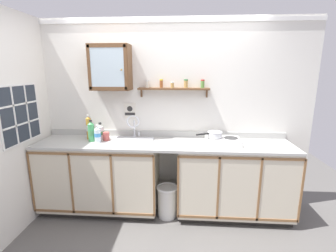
# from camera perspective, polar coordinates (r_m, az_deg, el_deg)

# --- Properties ---
(floor) EXTENTS (6.21, 6.21, 0.00)m
(floor) POSITION_cam_1_polar(r_m,az_deg,el_deg) (3.15, -1.61, -22.59)
(floor) COLOR #565451
(floor) RESTS_ON ground
(back_wall) EXTENTS (3.81, 0.07, 2.48)m
(back_wall) POSITION_cam_1_polar(r_m,az_deg,el_deg) (3.26, -0.63, 2.69)
(back_wall) COLOR silver
(back_wall) RESTS_ON ground
(lower_cabinet_run) EXTENTS (1.53, 0.60, 0.92)m
(lower_cabinet_run) POSITION_cam_1_polar(r_m,az_deg,el_deg) (3.37, -15.69, -11.45)
(lower_cabinet_run) COLOR black
(lower_cabinet_run) RESTS_ON ground
(lower_cabinet_run_right) EXTENTS (1.41, 0.60, 0.92)m
(lower_cabinet_run_right) POSITION_cam_1_polar(r_m,az_deg,el_deg) (3.24, 15.22, -12.40)
(lower_cabinet_run_right) COLOR black
(lower_cabinet_run_right) RESTS_ON ground
(countertop) EXTENTS (3.17, 0.62, 0.03)m
(countertop) POSITION_cam_1_polar(r_m,az_deg,el_deg) (3.02, -1.11, -4.22)
(countertop) COLOR #B2B2AD
(countertop) RESTS_ON lower_cabinet_run
(backsplash) EXTENTS (3.17, 0.02, 0.08)m
(backsplash) POSITION_cam_1_polar(r_m,az_deg,el_deg) (3.28, -0.67, -1.84)
(backsplash) COLOR #B2B2AD
(backsplash) RESTS_ON countertop
(sink) EXTENTS (0.53, 0.43, 0.42)m
(sink) POSITION_cam_1_polar(r_m,az_deg,el_deg) (3.12, -8.44, -3.78)
(sink) COLOR silver
(sink) RESTS_ON countertop
(hot_plate_stove) EXTENTS (0.42, 0.33, 0.07)m
(hot_plate_stove) POSITION_cam_1_polar(r_m,az_deg,el_deg) (3.04, 12.85, -3.45)
(hot_plate_stove) COLOR silver
(hot_plate_stove) RESTS_ON countertop
(saucepan) EXTENTS (0.33, 0.21, 0.07)m
(saucepan) POSITION_cam_1_polar(r_m,az_deg,el_deg) (3.03, 10.89, -1.94)
(saucepan) COLOR silver
(saucepan) RESTS_ON hot_plate_stove
(bottle_opaque_white_0) EXTENTS (0.08, 0.08, 0.22)m
(bottle_opaque_white_0) POSITION_cam_1_polar(r_m,az_deg,el_deg) (3.26, -15.64, -1.33)
(bottle_opaque_white_0) COLOR white
(bottle_opaque_white_0) RESTS_ON countertop
(bottle_juice_amber_1) EXTENTS (0.07, 0.07, 0.32)m
(bottle_juice_amber_1) POSITION_cam_1_polar(r_m,az_deg,el_deg) (3.31, -18.19, -0.38)
(bottle_juice_amber_1) COLOR gold
(bottle_juice_amber_1) RESTS_ON countertop
(bottle_water_clear_2) EXTENTS (0.08, 0.08, 0.22)m
(bottle_water_clear_2) POSITION_cam_1_polar(r_m,az_deg,el_deg) (3.14, -16.29, -1.90)
(bottle_water_clear_2) COLOR silver
(bottle_water_clear_2) RESTS_ON countertop
(bottle_soda_green_3) EXTENTS (0.08, 0.08, 0.28)m
(bottle_soda_green_3) POSITION_cam_1_polar(r_m,az_deg,el_deg) (3.20, -17.67, -1.27)
(bottle_soda_green_3) COLOR #4CB266
(bottle_soda_green_3) RESTS_ON countertop
(mug) EXTENTS (0.08, 0.12, 0.11)m
(mug) POSITION_cam_1_polar(r_m,az_deg,el_deg) (3.20, -14.39, -2.36)
(mug) COLOR #B24C47
(mug) RESTS_ON countertop
(wall_cabinet) EXTENTS (0.50, 0.29, 0.56)m
(wall_cabinet) POSITION_cam_1_polar(r_m,az_deg,el_deg) (3.18, -13.42, 13.27)
(wall_cabinet) COLOR brown
(spice_shelf) EXTENTS (0.91, 0.14, 0.23)m
(spice_shelf) POSITION_cam_1_polar(r_m,az_deg,el_deg) (3.11, 1.46, 9.03)
(spice_shelf) COLOR brown
(warning_sign) EXTENTS (0.16, 0.01, 0.20)m
(warning_sign) POSITION_cam_1_polar(r_m,az_deg,el_deg) (3.29, -8.98, 3.59)
(warning_sign) COLOR silver
(window) EXTENTS (0.03, 0.66, 0.67)m
(window) POSITION_cam_1_polar(r_m,az_deg,el_deg) (3.21, -31.53, 2.42)
(window) COLOR #262D38
(trash_bin) EXTENTS (0.27, 0.27, 0.41)m
(trash_bin) POSITION_cam_1_polar(r_m,az_deg,el_deg) (3.22, -0.18, -17.24)
(trash_bin) COLOR silver
(trash_bin) RESTS_ON ground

